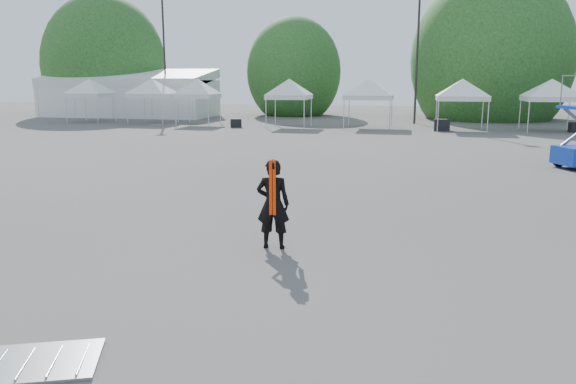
# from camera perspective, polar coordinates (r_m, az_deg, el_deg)

# --- Properties ---
(ground) EXTENTS (120.00, 120.00, 0.00)m
(ground) POSITION_cam_1_polar(r_m,az_deg,el_deg) (12.38, -1.81, -4.18)
(ground) COLOR #474442
(ground) RESTS_ON ground
(marquee) EXTENTS (15.00, 6.25, 4.23)m
(marquee) POSITION_cam_1_polar(r_m,az_deg,el_deg) (52.85, -15.82, 9.54)
(marquee) COLOR silver
(marquee) RESTS_ON ground
(light_pole_west) EXTENTS (0.60, 0.25, 10.30)m
(light_pole_west) POSITION_cam_1_polar(r_m,az_deg,el_deg) (50.21, -12.47, 13.96)
(light_pole_west) COLOR black
(light_pole_west) RESTS_ON ground
(light_pole_east) EXTENTS (0.60, 0.25, 9.80)m
(light_pole_east) POSITION_cam_1_polar(r_m,az_deg,el_deg) (43.60, 13.02, 14.02)
(light_pole_east) COLOR black
(light_pole_east) RESTS_ON ground
(tree_far_w) EXTENTS (4.80, 4.80, 7.30)m
(tree_far_w) POSITION_cam_1_polar(r_m,az_deg,el_deg) (57.41, -18.11, 12.09)
(tree_far_w) COLOR #382314
(tree_far_w) RESTS_ON ground
(tree_mid_w) EXTENTS (4.16, 4.16, 6.33)m
(tree_mid_w) POSITION_cam_1_polar(r_m,az_deg,el_deg) (52.71, 0.61, 12.09)
(tree_mid_w) COLOR #382314
(tree_mid_w) RESTS_ON ground
(tree_mid_e) EXTENTS (5.12, 5.12, 7.79)m
(tree_mid_e) POSITION_cam_1_polar(r_m,az_deg,el_deg) (50.92, 19.89, 12.47)
(tree_mid_e) COLOR #382314
(tree_mid_e) RESTS_ON ground
(tent_a) EXTENTS (4.01, 4.01, 3.88)m
(tent_a) POSITION_cam_1_polar(r_m,az_deg,el_deg) (46.81, -19.52, 10.46)
(tent_a) COLOR silver
(tent_a) RESTS_ON ground
(tent_b) EXTENTS (4.26, 4.26, 3.88)m
(tent_b) POSITION_cam_1_polar(r_m,az_deg,el_deg) (44.20, -13.66, 10.77)
(tent_b) COLOR silver
(tent_b) RESTS_ON ground
(tent_c) EXTENTS (3.82, 3.82, 3.88)m
(tent_c) POSITION_cam_1_polar(r_m,az_deg,el_deg) (42.12, -9.18, 10.92)
(tent_c) COLOR silver
(tent_c) RESTS_ON ground
(tent_d) EXTENTS (4.03, 4.03, 3.88)m
(tent_d) POSITION_cam_1_polar(r_m,az_deg,el_deg) (39.55, 0.12, 11.04)
(tent_d) COLOR silver
(tent_d) RESTS_ON ground
(tent_e) EXTENTS (4.57, 4.57, 3.88)m
(tent_e) POSITION_cam_1_polar(r_m,az_deg,el_deg) (39.40, 8.26, 10.92)
(tent_e) COLOR silver
(tent_e) RESTS_ON ground
(tent_f) EXTENTS (4.57, 4.57, 3.88)m
(tent_f) POSITION_cam_1_polar(r_m,az_deg,el_deg) (38.80, 17.34, 10.53)
(tent_f) COLOR silver
(tent_f) RESTS_ON ground
(tent_g) EXTENTS (4.56, 4.56, 3.88)m
(tent_g) POSITION_cam_1_polar(r_m,az_deg,el_deg) (39.83, 25.24, 9.98)
(tent_g) COLOR silver
(tent_g) RESTS_ON ground
(man) EXTENTS (0.70, 0.49, 1.80)m
(man) POSITION_cam_1_polar(r_m,az_deg,el_deg) (11.10, -1.54, -1.21)
(man) COLOR black
(man) RESTS_ON ground
(barrier_left) EXTENTS (2.20, 1.66, 0.06)m
(barrier_left) POSITION_cam_1_polar(r_m,az_deg,el_deg) (7.65, -26.22, -15.40)
(barrier_left) COLOR #97999E
(barrier_left) RESTS_ON ground
(crate_west) EXTENTS (0.91, 0.81, 0.60)m
(crate_west) POSITION_cam_1_polar(r_m,az_deg,el_deg) (39.56, -5.31, 6.99)
(crate_west) COLOR black
(crate_west) RESTS_ON ground
(crate_mid) EXTENTS (0.99, 0.78, 0.76)m
(crate_mid) POSITION_cam_1_polar(r_m,az_deg,el_deg) (37.96, 15.37, 6.58)
(crate_mid) COLOR black
(crate_mid) RESTS_ON ground
(crate_east) EXTENTS (0.88, 0.73, 0.62)m
(crate_east) POSITION_cam_1_polar(r_m,az_deg,el_deg) (40.11, 27.24, 5.86)
(crate_east) COLOR black
(crate_east) RESTS_ON ground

